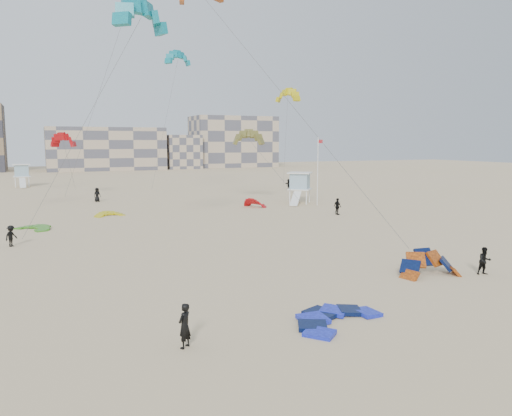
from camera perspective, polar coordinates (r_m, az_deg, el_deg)
name	(u,v)px	position (r m, az deg, el deg)	size (l,w,h in m)	color
ground	(239,324)	(22.32, -1.94, -13.12)	(320.00, 320.00, 0.00)	#CAAF87
kite_ground_blue	(336,322)	(22.85, 9.12, -12.72)	(4.11, 4.29, 0.52)	#253AF6
kite_ground_orange	(429,276)	(31.61, 19.19, -7.32)	(3.73, 2.95, 2.35)	#E35E11
kite_ground_green	(34,229)	(49.68, -24.01, -2.25)	(3.27, 3.45, 0.54)	#429427
kite_ground_red_far	(255,207)	(61.09, -0.16, 0.12)	(2.91, 2.52, 1.74)	red
kite_ground_yellow	(109,216)	(55.98, -16.41, -0.87)	(2.98, 3.08, 0.78)	#D3CC11
kitesurfer_main	(185,326)	(19.84, -8.17, -13.17)	(0.64, 0.42, 1.76)	black
kitesurfer_b	(485,261)	(32.92, 24.67, -5.52)	(0.81, 0.63, 1.67)	black
kitesurfer_c	(11,236)	(42.18, -26.19, -2.89)	(1.05, 0.60, 1.63)	black
kitesurfer_d	(337,206)	(55.08, 9.29, 0.17)	(1.07, 0.45, 1.83)	black
kitesurfer_e	(97,195)	(69.62, -17.70, 1.46)	(0.92, 0.60, 1.88)	black
kitesurfer_f	(289,184)	(83.49, 3.75, 2.72)	(1.67, 0.53, 1.80)	black
kite_fly_teal_a	(141,18)	(39.95, -13.00, 20.41)	(11.82, 6.01, 17.43)	teal
kite_fly_olive	(248,139)	(64.11, -0.87, 7.91)	(5.57, 11.32, 8.97)	olive
kite_fly_yellow	(288,97)	(82.15, 3.65, 12.60)	(5.65, 5.60, 15.77)	#D3CC11
kite_fly_teal_b	(178,59)	(83.40, -8.92, 16.44)	(8.77, 9.56, 21.43)	teal
kite_fly_red	(63,141)	(76.07, -21.16, 7.12)	(5.39, 5.39, 8.45)	red
lifeguard_tower_near	(300,188)	(64.96, 5.04, 2.31)	(4.01, 6.04, 4.02)	white
lifeguard_tower_far	(22,175)	(98.11, -25.20, 3.38)	(3.01, 5.59, 4.04)	white
flagpole	(318,170)	(62.80, 7.08, 4.35)	(0.69, 0.11, 8.51)	white
condo_mid	(105,149)	(150.50, -16.82, 6.49)	(32.00, 16.00, 12.00)	tan
condo_east	(233,142)	(162.04, -2.63, 7.56)	(26.00, 14.00, 16.00)	tan
condo_fill_right	(182,152)	(152.71, -8.45, 6.37)	(10.00, 10.00, 10.00)	tan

